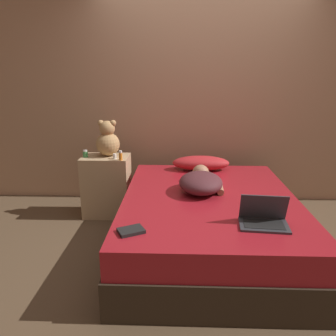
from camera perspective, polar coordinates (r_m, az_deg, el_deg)
name	(u,v)px	position (r m, az deg, el deg)	size (l,w,h in m)	color
ground_plane	(208,247)	(3.19, 6.92, -13.47)	(12.00, 12.00, 0.00)	brown
wall_back	(203,96)	(4.07, 6.06, 12.32)	(8.00, 0.06, 2.60)	tan
bed	(209,222)	(3.07, 7.08, -9.33)	(1.55, 2.03, 0.52)	#2D2319
nightstand	(107,186)	(3.78, -10.59, -3.04)	(0.51, 0.37, 0.69)	tan
pillow	(201,163)	(3.71, 5.74, 0.87)	(0.64, 0.28, 0.16)	red
person_lying	(201,182)	(3.05, 5.79, -2.36)	(0.43, 0.65, 0.18)	#4C2328
laptop	(264,218)	(2.48, 16.32, -8.40)	(0.36, 0.25, 0.22)	#333338
teddy_bear	(108,140)	(3.67, -10.45, 4.75)	(0.26, 0.26, 0.40)	tan
bottle_orange	(121,156)	(3.48, -8.26, 2.15)	(0.04, 0.04, 0.10)	orange
bottle_white	(115,156)	(3.55, -9.28, 2.02)	(0.04, 0.04, 0.06)	white
bottle_green	(85,154)	(3.69, -14.20, 2.46)	(0.05, 0.05, 0.08)	#3D8E4C
book	(131,231)	(2.31, -6.45, -10.79)	(0.21, 0.19, 0.02)	black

